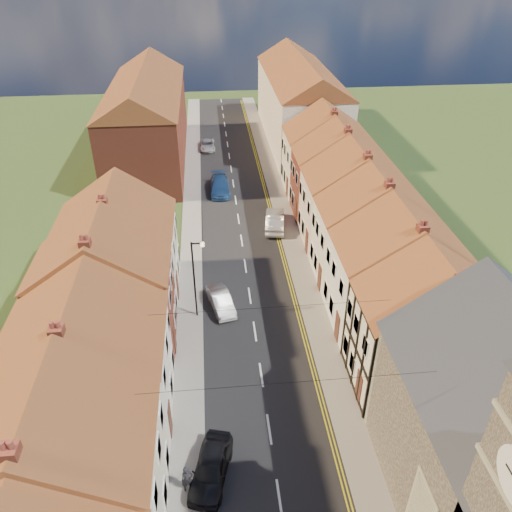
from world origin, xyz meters
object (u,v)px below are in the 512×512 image
(car_near, at_px, (211,467))
(lamppost, at_px, (195,275))
(car_far, at_px, (220,186))
(pedestrian_left, at_px, (187,479))
(car_mid, at_px, (221,301))
(car_distant, at_px, (207,145))
(car_mid_b, at_px, (275,220))

(car_near, bearing_deg, lamppost, 107.66)
(car_far, height_order, pedestrian_left, pedestrian_left)
(car_mid, xyz_separation_m, pedestrian_left, (-2.15, -13.94, 0.30))
(car_distant, distance_m, pedestrian_left, 45.72)
(car_near, xyz_separation_m, car_mid_b, (6.40, 24.48, 0.08))
(pedestrian_left, bearing_deg, car_mid_b, 61.42)
(car_far, bearing_deg, pedestrian_left, -94.65)
(pedestrian_left, bearing_deg, lamppost, 75.83)
(car_distant, distance_m, car_mid_b, 21.34)
(car_mid, distance_m, car_far, 19.31)
(car_mid, relative_size, pedestrian_left, 2.36)
(lamppost, bearing_deg, car_mid_b, 59.70)
(car_near, distance_m, pedestrian_left, 1.33)
(car_mid_b, bearing_deg, car_far, -51.59)
(car_mid, xyz_separation_m, car_mid_b, (5.38, 11.21, 0.15))
(lamppost, height_order, car_near, lamppost)
(lamppost, height_order, car_far, lamppost)
(car_distant, bearing_deg, lamppost, -92.60)
(car_distant, bearing_deg, car_mid, -89.70)
(lamppost, xyz_separation_m, car_mid, (1.64, 0.79, -2.92))
(lamppost, height_order, car_distant, lamppost)
(car_distant, height_order, pedestrian_left, pedestrian_left)
(car_near, bearing_deg, car_far, 101.86)
(car_mid_b, bearing_deg, pedestrian_left, 81.59)
(car_mid, height_order, car_distant, car_mid)
(car_near, distance_m, car_mid, 13.32)
(car_far, xyz_separation_m, pedestrian_left, (-2.83, -33.24, 0.20))
(pedestrian_left, distance_m, car_mid_b, 26.25)
(car_far, xyz_separation_m, car_distant, (-1.07, 12.45, -0.17))
(car_near, bearing_deg, car_mid_b, 90.20)
(lamppost, relative_size, pedestrian_left, 3.78)
(car_near, xyz_separation_m, car_mid, (1.02, 13.28, -0.08))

